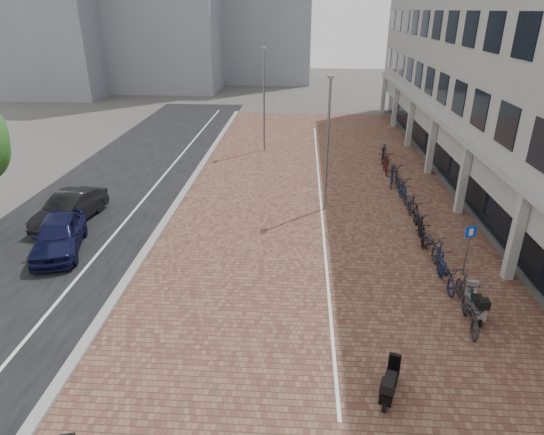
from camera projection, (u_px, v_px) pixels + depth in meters
The scene contains 15 objects.
ground at pixel (259, 338), 13.93m from camera, with size 140.00×140.00×0.00m, color #474442.
plaza_brick at pixel (316, 194), 24.72m from camera, with size 14.50×42.00×0.04m, color brown.
street_asphalt at pixel (116, 190), 25.36m from camera, with size 8.00×50.00×0.03m, color black.
curb at pixel (186, 190), 25.11m from camera, with size 0.35×42.00×0.14m, color gray.
lane_line at pixel (151, 190), 25.24m from camera, with size 0.12×44.00×0.00m, color white.
parking_line at pixel (320, 194), 24.70m from camera, with size 0.10×30.00×0.00m, color white.
office_building at pixel (530, 22), 24.25m from camera, with size 8.40×40.00×15.00m.
car_navy at pixel (59, 235), 18.70m from camera, with size 1.71×4.25×1.45m, color black.
car_dark at pixel (70, 208), 21.24m from camera, with size 1.47×4.22×1.39m, color black.
scooter_front at pixel (476, 303), 14.73m from camera, with size 0.47×1.49×1.03m, color #A8A9AE, non-canonical shape.
scooter_mid at pixel (390, 382), 11.64m from camera, with size 0.45×1.44×0.99m, color black, non-canonical shape.
parking_sign at pixel (468, 244), 16.66m from camera, with size 0.42×0.15×2.04m.
lamp_near at pixel (327, 147), 21.59m from camera, with size 0.12×0.12×6.35m, color slate.
lamp_far at pixel (264, 102), 31.02m from camera, with size 0.12×0.12×6.77m, color gray.
bike_row at pixel (409, 200), 22.61m from camera, with size 1.46×20.45×1.05m.
Camera 1 is at (1.09, -11.14, 9.06)m, focal length 30.52 mm.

